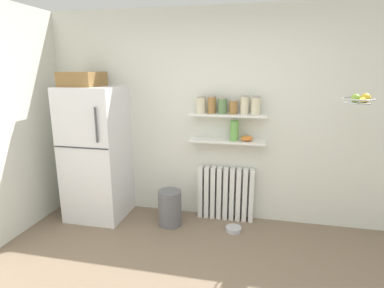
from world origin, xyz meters
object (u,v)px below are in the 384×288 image
at_px(storage_jar_2, 222,106).
at_px(hanging_fruit_basket, 360,99).
at_px(radiator, 226,194).
at_px(storage_jar_4, 245,105).
at_px(vase, 234,130).
at_px(storage_jar_5, 256,105).
at_px(refrigerator, 96,151).
at_px(storage_jar_3, 233,107).
at_px(shelf_bowl, 247,138).
at_px(trash_bin, 170,208).
at_px(storage_jar_1, 212,105).
at_px(pet_food_bowl, 233,229).
at_px(storage_jar_0, 201,105).

xyz_separation_m(storage_jar_2, hanging_fruit_basket, (1.34, -0.47, 0.15)).
distance_m(radiator, storage_jar_4, 1.15).
xyz_separation_m(storage_jar_2, vase, (0.15, -0.00, -0.29)).
relative_size(storage_jar_5, hanging_fruit_basket, 0.75).
relative_size(refrigerator, radiator, 2.63).
height_order(radiator, storage_jar_3, storage_jar_3).
relative_size(refrigerator, storage_jar_4, 8.36).
bearing_deg(shelf_bowl, vase, 180.00).
distance_m(storage_jar_3, hanging_fruit_basket, 1.31).
height_order(storage_jar_5, trash_bin, storage_jar_5).
xyz_separation_m(storage_jar_3, trash_bin, (-0.72, -0.27, -1.24)).
xyz_separation_m(storage_jar_1, storage_jar_5, (0.51, 0.00, 0.00)).
distance_m(storage_jar_3, shelf_bowl, 0.41).
xyz_separation_m(vase, pet_food_bowl, (0.05, -0.28, -1.15)).
xyz_separation_m(refrigerator, pet_food_bowl, (1.77, -0.06, -0.85)).
distance_m(storage_jar_1, storage_jar_2, 0.13).
distance_m(storage_jar_3, storage_jar_5, 0.26).
distance_m(storage_jar_3, storage_jar_4, 0.13).
bearing_deg(radiator, hanging_fruit_basket, -21.22).
bearing_deg(pet_food_bowl, storage_jar_4, 78.33).
bearing_deg(shelf_bowl, refrigerator, -173.42).
xyz_separation_m(storage_jar_1, storage_jar_4, (0.39, -0.00, 0.00)).
bearing_deg(storage_jar_0, storage_jar_3, 0.00).
bearing_deg(storage_jar_3, refrigerator, -172.77).
bearing_deg(refrigerator, pet_food_bowl, -2.02).
distance_m(storage_jar_4, pet_food_bowl, 1.48).
distance_m(shelf_bowl, hanging_fruit_basket, 1.26).
height_order(vase, trash_bin, vase).
distance_m(storage_jar_0, storage_jar_1, 0.13).
xyz_separation_m(storage_jar_4, trash_bin, (-0.85, -0.27, -1.26)).
relative_size(vase, pet_food_bowl, 1.28).
distance_m(storage_jar_0, shelf_bowl, 0.68).
bearing_deg(hanging_fruit_basket, radiator, 158.78).
distance_m(refrigerator, vase, 1.76).
xyz_separation_m(storage_jar_3, storage_jar_5, (0.26, 0.00, 0.02)).
distance_m(radiator, storage_jar_2, 1.13).
bearing_deg(vase, storage_jar_4, -0.00).
height_order(vase, shelf_bowl, vase).
distance_m(storage_jar_3, vase, 0.29).
xyz_separation_m(radiator, storage_jar_2, (-0.06, -0.03, 1.12)).
xyz_separation_m(refrigerator, storage_jar_3, (1.70, 0.22, 0.58)).
xyz_separation_m(shelf_bowl, pet_food_bowl, (-0.10, -0.28, -1.06)).
xyz_separation_m(radiator, vase, (0.09, -0.03, 0.83)).
distance_m(storage_jar_1, shelf_bowl, 0.58).
relative_size(refrigerator, pet_food_bowl, 9.78).
relative_size(refrigerator, storage_jar_1, 8.69).
distance_m(radiator, trash_bin, 0.73).
height_order(storage_jar_3, shelf_bowl, storage_jar_3).
height_order(storage_jar_4, pet_food_bowl, storage_jar_4).
relative_size(storage_jar_4, storage_jar_5, 1.03).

